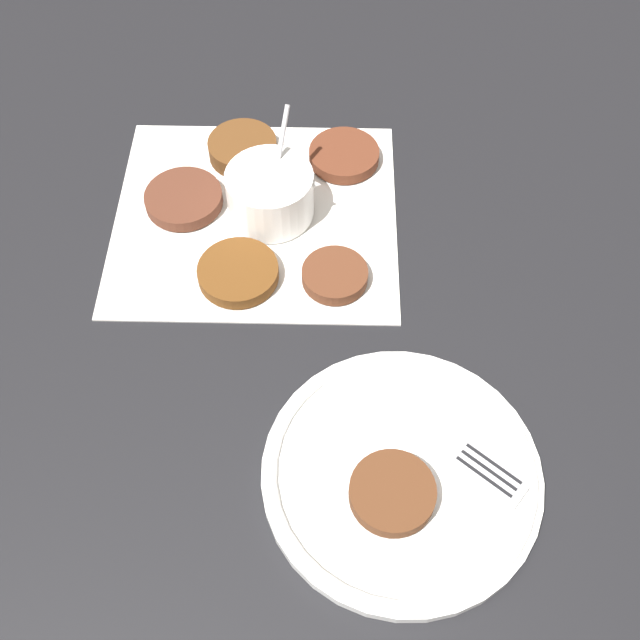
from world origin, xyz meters
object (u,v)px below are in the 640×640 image
Objects in this scene: fritter_on_plate at (392,493)px; fork at (454,446)px; sauce_bowl at (271,196)px; serving_plate at (402,473)px.

fritter_on_plate reaches higher than fork.
sauce_bowl is 0.33m from fritter_on_plate.
sauce_bowl is 1.44× the size of fritter_on_plate.
sauce_bowl is 0.31m from fork.
serving_plate is 3.35× the size of fritter_on_plate.
sauce_bowl is at bearing 114.02° from fritter_on_plate.
sauce_bowl reaches higher than serving_plate.
fork is (0.05, 0.05, -0.00)m from fritter_on_plate.
fork is (0.18, -0.25, -0.01)m from sauce_bowl.
fritter_on_plate reaches higher than serving_plate.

